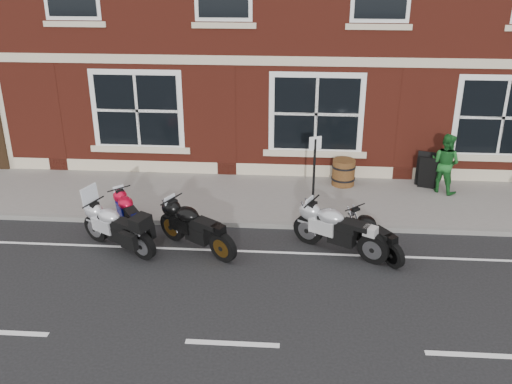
# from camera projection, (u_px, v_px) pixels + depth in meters

# --- Properties ---
(ground) EXTENTS (80.00, 80.00, 0.00)m
(ground) POSITION_uv_depth(u_px,v_px,m) (248.00, 256.00, 12.37)
(ground) COLOR black
(ground) RESTS_ON ground
(sidewalk) EXTENTS (30.00, 3.00, 0.12)m
(sidewalk) POSITION_uv_depth(u_px,v_px,m) (258.00, 198.00, 15.10)
(sidewalk) COLOR slate
(sidewalk) RESTS_ON ground
(kerb) EXTENTS (30.00, 0.16, 0.12)m
(kerb) POSITION_uv_depth(u_px,v_px,m) (253.00, 224.00, 13.65)
(kerb) COLOR slate
(kerb) RESTS_ON ground
(moto_touring_silver) EXTENTS (1.89, 1.18, 1.39)m
(moto_touring_silver) POSITION_uv_depth(u_px,v_px,m) (117.00, 225.00, 12.47)
(moto_touring_silver) COLOR black
(moto_touring_silver) RESTS_ON ground
(moto_sport_red) EXTENTS (1.15, 1.71, 0.88)m
(moto_sport_red) POSITION_uv_depth(u_px,v_px,m) (131.00, 213.00, 13.19)
(moto_sport_red) COLOR black
(moto_sport_red) RESTS_ON ground
(moto_sport_black) EXTENTS (1.90, 1.39, 1.00)m
(moto_sport_black) POSITION_uv_depth(u_px,v_px,m) (196.00, 226.00, 12.44)
(moto_sport_black) COLOR black
(moto_sport_black) RESTS_ON ground
(moto_sport_silver) EXTENTS (2.02, 1.27, 1.02)m
(moto_sport_silver) POSITION_uv_depth(u_px,v_px,m) (339.00, 228.00, 12.32)
(moto_sport_silver) COLOR black
(moto_sport_silver) RESTS_ON ground
(moto_naked_black) EXTENTS (1.16, 1.63, 0.85)m
(moto_naked_black) POSITION_uv_depth(u_px,v_px,m) (373.00, 233.00, 12.31)
(moto_naked_black) COLOR black
(moto_naked_black) RESTS_ON ground
(pedestrian_right) EXTENTS (0.99, 0.97, 1.61)m
(pedestrian_right) POSITION_uv_depth(u_px,v_px,m) (445.00, 163.00, 15.05)
(pedestrian_right) COLOR #1A5D22
(pedestrian_right) RESTS_ON sidewalk
(a_board_sign) EXTENTS (0.65, 0.53, 0.95)m
(a_board_sign) POSITION_uv_depth(u_px,v_px,m) (428.00, 171.00, 15.44)
(a_board_sign) COLOR black
(a_board_sign) RESTS_ON sidewalk
(barrel_planter) EXTENTS (0.65, 0.65, 0.72)m
(barrel_planter) POSITION_uv_depth(u_px,v_px,m) (343.00, 172.00, 15.66)
(barrel_planter) COLOR #462E12
(barrel_planter) RESTS_ON sidewalk
(parking_sign) EXTENTS (0.28, 0.14, 2.13)m
(parking_sign) POSITION_uv_depth(u_px,v_px,m) (314.00, 174.00, 13.16)
(parking_sign) COLOR black
(parking_sign) RESTS_ON sidewalk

